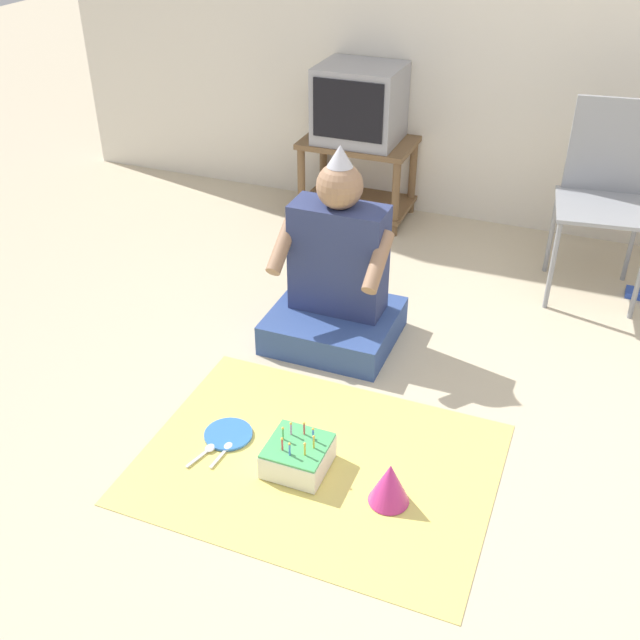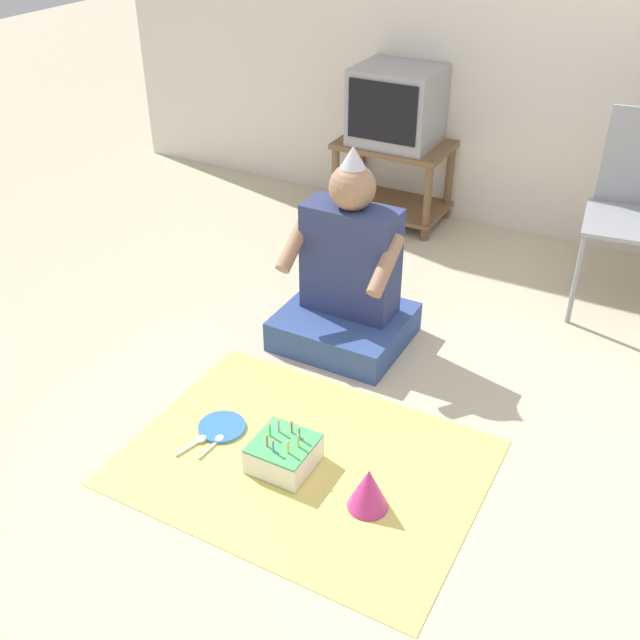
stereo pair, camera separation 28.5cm
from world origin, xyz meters
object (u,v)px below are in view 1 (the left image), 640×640
at_px(person_seated, 336,282).
at_px(paper_plate, 228,434).
at_px(party_hat_blue, 390,483).
at_px(tv, 360,103).
at_px(birthday_cake, 298,455).
at_px(folding_chair, 605,187).

distance_m(person_seated, paper_plate, 0.84).
bearing_deg(paper_plate, party_hat_blue, -8.03).
bearing_deg(tv, paper_plate, -84.23).
bearing_deg(tv, birthday_cake, -76.20).
bearing_deg(folding_chair, paper_plate, -123.94).
bearing_deg(person_seated, party_hat_blue, -59.20).
xyz_separation_m(folding_chair, paper_plate, (-1.14, -1.69, -0.52)).
bearing_deg(folding_chair, birthday_cake, -115.38).
distance_m(folding_chair, paper_plate, 2.10).
bearing_deg(birthday_cake, tv, 103.80).
relative_size(tv, folding_chair, 0.50).
relative_size(tv, party_hat_blue, 2.83).
bearing_deg(folding_chair, party_hat_blue, -105.04).
relative_size(folding_chair, party_hat_blue, 5.71).
height_order(tv, folding_chair, folding_chair).
bearing_deg(party_hat_blue, paper_plate, 171.97).
bearing_deg(folding_chair, person_seated, -138.02).
xyz_separation_m(tv, birthday_cake, (0.52, -2.10, -0.62)).
distance_m(folding_chair, person_seated, 1.37).
xyz_separation_m(folding_chair, party_hat_blue, (-0.48, -1.78, -0.44)).
height_order(tv, birthday_cake, tv).
relative_size(folding_chair, birthday_cake, 4.26).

